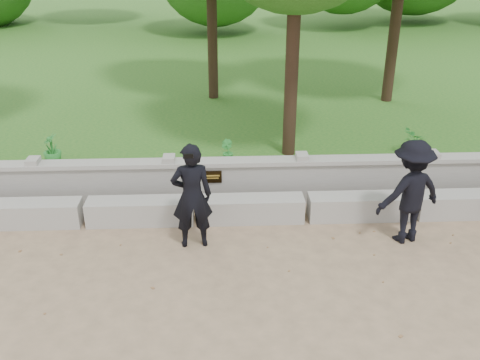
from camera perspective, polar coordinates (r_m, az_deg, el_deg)
name	(u,v)px	position (r m, az deg, el deg)	size (l,w,h in m)	color
ground	(193,283)	(8.20, -5.07, -10.92)	(80.00, 80.00, 0.00)	#A08362
lawn	(206,64)	(21.16, -3.70, 12.28)	(40.00, 22.00, 0.25)	#1D571B
concrete_bench	(196,210)	(9.69, -4.72, -3.22)	(11.90, 0.45, 0.45)	#A5A39C
parapet_wall	(197,182)	(10.21, -4.65, -0.17)	(12.50, 0.35, 0.90)	#9C9993
man_main	(192,196)	(8.67, -5.16, -1.73)	(0.71, 0.63, 1.82)	black
visitor_mid	(410,192)	(9.23, 17.69, -1.23)	(1.31, 0.99, 1.80)	black
shrub_b	(227,151)	(11.47, -1.40, 3.06)	(0.28, 0.23, 0.51)	#2C8231
shrub_c	(414,142)	(12.54, 18.06, 3.90)	(0.51, 0.45, 0.57)	#2C8231
shrub_d	(52,149)	(12.07, -19.44, 3.15)	(0.38, 0.34, 0.68)	#2C8231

